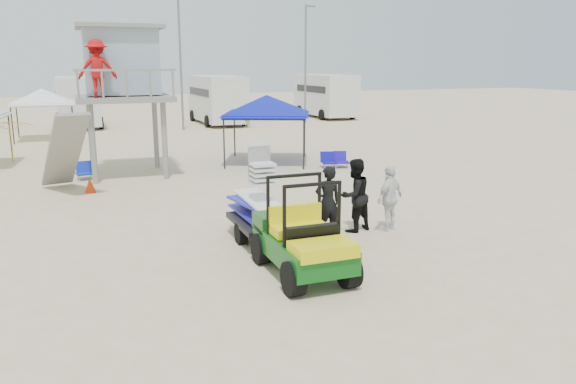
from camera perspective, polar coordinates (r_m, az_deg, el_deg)
name	(u,v)px	position (r m, az deg, el deg)	size (l,w,h in m)	color
ground	(325,303)	(9.94, 3.82, -11.20)	(140.00, 140.00, 0.00)	beige
utility_cart	(302,232)	(10.86, 1.47, -4.06)	(1.33, 2.52, 1.90)	#0C4F13
surf_trailer	(263,206)	(12.97, -2.58, -1.46)	(1.32, 2.41, 2.06)	black
man_left	(328,202)	(13.26, 4.05, -1.03)	(0.63, 0.42, 1.74)	black
man_mid	(354,195)	(13.84, 6.77, -0.33)	(0.88, 0.69, 1.81)	black
man_right	(390,198)	(14.07, 10.29, -0.62)	(0.96, 0.40, 1.63)	white
lifeguard_tower	(119,67)	(21.55, -16.82, 12.04)	(3.39, 3.39, 5.28)	gray
canopy_blue	(266,98)	(23.39, -2.20, 9.47)	(4.34, 4.34, 3.21)	black
canopy_white_c	(42,91)	(33.45, -23.76, 9.35)	(3.14, 3.14, 3.16)	black
umbrella_b	(12,141)	(26.11, -26.21, 4.64)	(1.97, 2.01, 1.81)	#F9B016
cone_near	(90,185)	(19.15, -19.47, 0.69)	(0.34, 0.34, 0.50)	red
beach_chair_a	(84,171)	(21.43, -20.00, 2.06)	(0.60, 0.65, 0.64)	#102BB2
beach_chair_b	(328,160)	(22.45, 4.11, 3.26)	(0.67, 0.72, 0.64)	#130D97
beach_chair_c	(341,159)	(22.61, 5.39, 3.31)	(0.68, 0.74, 0.64)	#1E0FA7
rv_mid_left	(77,99)	(39.73, -20.62, 8.82)	(2.65, 6.50, 3.25)	silver
rv_mid_right	(217,97)	(39.50, -7.25, 9.51)	(2.64, 7.00, 3.25)	silver
rv_far_right	(325,94)	(44.01, 3.82, 9.92)	(2.64, 6.60, 3.25)	silver
light_pole_left	(181,65)	(35.85, -10.85, 12.58)	(0.14, 0.14, 8.00)	slate
light_pole_right	(305,65)	(39.99, 1.79, 12.80)	(0.14, 0.14, 8.00)	slate
distant_beachgoers	(11,134)	(28.75, -26.34, 5.29)	(16.99, 8.85, 1.86)	#324D98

